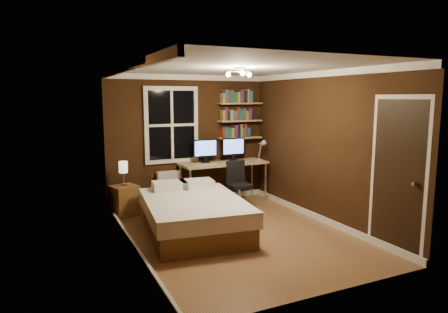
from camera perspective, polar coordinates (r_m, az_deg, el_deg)
name	(u,v)px	position (r m, az deg, el deg)	size (l,w,h in m)	color
floor	(236,234)	(6.24, 1.75, -10.95)	(4.20, 4.20, 0.00)	brown
wall_back	(188,140)	(7.86, -5.11, 2.41)	(3.20, 0.04, 2.50)	black
wall_left	(129,160)	(5.42, -13.46, -0.52)	(0.04, 4.20, 2.50)	black
wall_right	(323,147)	(6.81, 13.91, 1.26)	(0.04, 4.20, 2.50)	black
ceiling	(237,68)	(5.90, 1.86, 12.59)	(3.20, 4.20, 0.02)	white
window	(172,125)	(7.69, -7.51, 4.48)	(1.06, 0.06, 1.46)	white
door	(397,178)	(5.73, 23.50, -2.80)	(0.03, 0.82, 2.05)	black
door_knob	(414,184)	(5.52, 25.54, -3.61)	(0.06, 0.06, 0.06)	#B58835
ceiling_fixture	(240,74)	(5.81, 2.31, 11.67)	(0.44, 0.44, 0.18)	beige
bookshelf_lower	(240,138)	(8.18, 2.31, 2.67)	(0.92, 0.22, 0.03)	tan
books_row_lower	(240,132)	(8.17, 2.32, 3.58)	(0.60, 0.16, 0.23)	maroon
bookshelf_middle	(240,121)	(8.16, 2.33, 5.12)	(0.92, 0.22, 0.03)	tan
books_row_middle	(240,114)	(8.15, 2.33, 6.03)	(0.60, 0.16, 0.23)	navy
bookshelf_upper	(240,103)	(8.14, 2.34, 7.58)	(0.92, 0.22, 0.03)	tan
books_row_upper	(240,97)	(8.14, 2.35, 8.49)	(0.60, 0.16, 0.23)	#265A2A
bed	(194,215)	(6.21, -4.37, -8.28)	(1.66, 2.14, 0.68)	brown
nightstand	(125,201)	(7.30, -14.03, -6.13)	(0.43, 0.43, 0.53)	brown
bedside_lamp	(123,174)	(7.20, -14.17, -2.39)	(0.15, 0.15, 0.43)	#F4EACC
radiator	(169,189)	(7.76, -7.88, -4.56)	(0.45, 0.16, 0.67)	silver
desk	(224,165)	(7.85, -0.07, -1.23)	(1.71, 0.64, 0.81)	tan
monitor_left	(205,151)	(7.74, -2.69, 0.79)	(0.49, 0.12, 0.46)	black
monitor_right	(233,149)	(7.99, 1.33, 1.04)	(0.49, 0.12, 0.46)	black
desk_lamp	(262,150)	(8.04, 5.43, 0.99)	(0.14, 0.32, 0.44)	silver
office_chair	(238,191)	(7.58, 2.05, -4.93)	(0.48, 0.48, 0.88)	black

